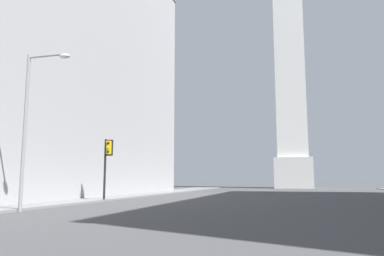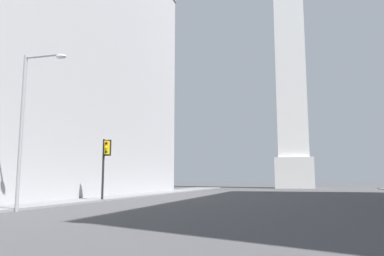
# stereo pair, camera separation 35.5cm
# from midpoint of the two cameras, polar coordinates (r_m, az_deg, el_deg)

# --- Properties ---
(sidewalk_left) EXTENTS (5.00, 95.86, 0.15)m
(sidewalk_left) POSITION_cam_midpoint_polar(r_m,az_deg,el_deg) (33.84, -15.90, -10.38)
(sidewalk_left) COLOR slate
(sidewalk_left) RESTS_ON ground_plane
(obelisk) EXTENTS (7.58, 7.58, 76.75)m
(obelisk) POSITION_cam_midpoint_polar(r_m,az_deg,el_deg) (87.58, 14.27, 16.01)
(obelisk) COLOR silver
(obelisk) RESTS_ON ground_plane
(traffic_light_mid_left) EXTENTS (0.76, 0.52, 5.03)m
(traffic_light_mid_left) POSITION_cam_midpoint_polar(r_m,az_deg,el_deg) (31.37, -13.17, -4.76)
(traffic_light_mid_left) COLOR black
(traffic_light_mid_left) RESTS_ON ground_plane
(street_lamp) EXTENTS (2.75, 0.36, 8.86)m
(street_lamp) POSITION_cam_midpoint_polar(r_m,az_deg,el_deg) (22.92, -23.66, 1.92)
(street_lamp) COLOR gray
(street_lamp) RESTS_ON ground_plane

